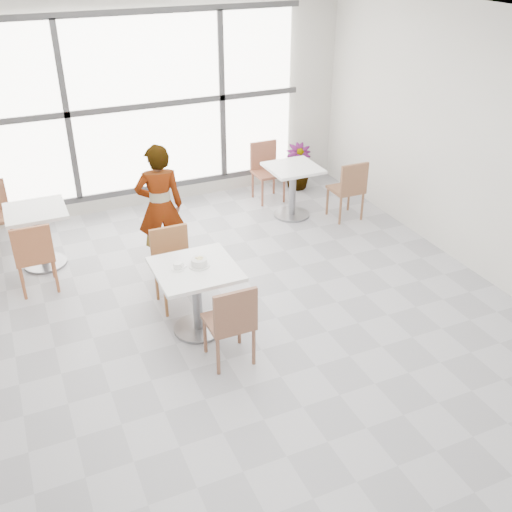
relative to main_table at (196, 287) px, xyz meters
name	(u,v)px	position (x,y,z in m)	size (l,w,h in m)	color
floor	(244,326)	(0.46, -0.14, -0.52)	(7.00, 7.00, 0.00)	#9E9EA5
ceiling	(241,23)	(0.46, -0.14, 2.48)	(7.00, 7.00, 0.00)	white
wall_back	(146,104)	(0.46, 3.36, 0.98)	(6.00, 6.00, 0.00)	silver
wall_right	(492,151)	(3.46, -0.14, 0.98)	(7.00, 7.00, 0.00)	silver
window	(148,105)	(0.46, 3.29, 0.98)	(4.60, 0.07, 2.52)	white
main_table	(196,287)	(0.00, 0.00, 0.00)	(0.80, 0.80, 0.75)	white
chair_near	(232,320)	(0.12, -0.64, -0.02)	(0.42, 0.42, 0.87)	brown
chair_far	(173,262)	(-0.05, 0.63, -0.02)	(0.42, 0.42, 0.87)	#995F36
oatmeal_bowl	(199,262)	(0.05, 0.01, 0.27)	(0.21, 0.21, 0.10)	silver
coffee_cup	(178,266)	(-0.16, 0.04, 0.26)	(0.16, 0.13, 0.07)	white
person	(160,207)	(0.07, 1.49, 0.25)	(0.56, 0.37, 1.54)	black
bg_table_left	(39,229)	(-1.30, 2.07, -0.04)	(0.70, 0.70, 0.75)	silver
bg_table_right	(293,184)	(2.15, 2.10, -0.04)	(0.70, 0.70, 0.75)	white
bg_chair_left_near	(34,253)	(-1.42, 1.44, -0.02)	(0.42, 0.42, 0.87)	#A45C38
bg_chair_right_near	(349,187)	(2.81, 1.66, -0.02)	(0.42, 0.42, 0.87)	brown
bg_chair_right_far	(266,167)	(2.08, 2.83, -0.02)	(0.42, 0.42, 0.87)	#985840
plant_right	(298,167)	(2.70, 3.00, -0.17)	(0.40, 0.40, 0.71)	#557942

